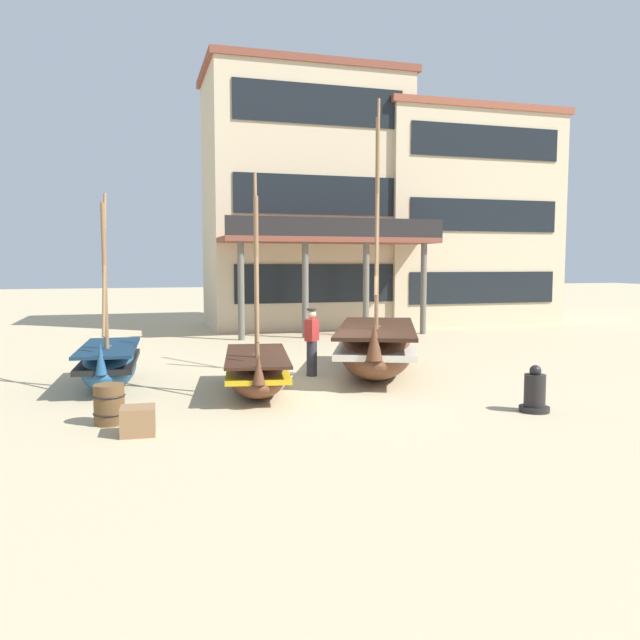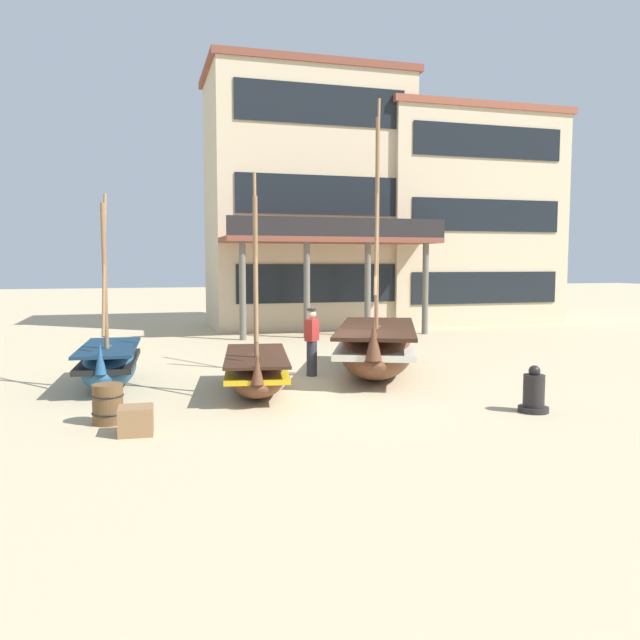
% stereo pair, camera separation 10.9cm
% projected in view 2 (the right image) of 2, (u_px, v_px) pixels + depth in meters
% --- Properties ---
extents(ground_plane, '(120.00, 120.00, 0.00)m').
position_uv_depth(ground_plane, '(332.00, 384.00, 14.76)').
color(ground_plane, tan).
extents(fishing_boat_near_left, '(1.86, 3.76, 4.73)m').
position_uv_depth(fishing_boat_near_left, '(256.00, 370.00, 13.73)').
color(fishing_boat_near_left, brown).
rests_on(fishing_boat_near_left, ground).
extents(fishing_boat_centre_large, '(3.68, 5.55, 6.89)m').
position_uv_depth(fishing_boat_centre_large, '(377.00, 347.00, 15.99)').
color(fishing_boat_centre_large, brown).
rests_on(fishing_boat_centre_large, ground).
extents(fishing_boat_far_right, '(1.38, 3.50, 4.35)m').
position_uv_depth(fishing_boat_far_right, '(109.00, 363.00, 14.36)').
color(fishing_boat_far_right, '#23517A').
rests_on(fishing_boat_far_right, ground).
extents(fisherman_by_hull, '(0.41, 0.41, 1.68)m').
position_uv_depth(fisherman_by_hull, '(312.00, 343.00, 15.69)').
color(fisherman_by_hull, '#33333D').
rests_on(fisherman_by_hull, ground).
extents(capstan_winch, '(0.57, 0.57, 0.89)m').
position_uv_depth(capstan_winch, '(534.00, 394.00, 11.93)').
color(capstan_winch, black).
rests_on(capstan_winch, ground).
extents(wooden_barrel, '(0.56, 0.56, 0.70)m').
position_uv_depth(wooden_barrel, '(108.00, 404.00, 11.06)').
color(wooden_barrel, brown).
rests_on(wooden_barrel, ground).
extents(cargo_crate, '(0.57, 0.57, 0.46)m').
position_uv_depth(cargo_crate, '(136.00, 420.00, 10.39)').
color(cargo_crate, olive).
rests_on(cargo_crate, ground).
extents(harbor_building_main, '(8.74, 7.78, 11.00)m').
position_uv_depth(harbor_building_main, '(306.00, 202.00, 28.06)').
color(harbor_building_main, beige).
rests_on(harbor_building_main, ground).
extents(harbor_building_annex, '(8.68, 5.35, 9.68)m').
position_uv_depth(harbor_building_annex, '(459.00, 219.00, 29.91)').
color(harbor_building_annex, beige).
rests_on(harbor_building_annex, ground).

